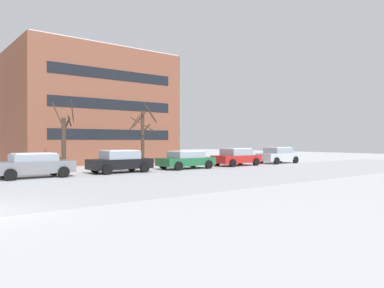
{
  "coord_description": "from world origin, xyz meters",
  "views": [
    {
      "loc": [
        -1.55,
        -12.15,
        2.1
      ],
      "look_at": [
        12.71,
        5.91,
        1.9
      ],
      "focal_mm": 34.48,
      "sensor_mm": 36.0,
      "label": 1
    }
  ],
  "objects_px": {
    "parked_car_green": "(186,160)",
    "parked_car_gray": "(34,165)",
    "parked_car_red": "(237,157)",
    "parked_car_silver": "(278,155)",
    "parked_car_black": "(120,161)"
  },
  "relations": [
    {
      "from": "parked_car_green",
      "to": "parked_car_silver",
      "type": "bearing_deg",
      "value": 0.32
    },
    {
      "from": "parked_car_gray",
      "to": "parked_car_red",
      "type": "relative_size",
      "value": 1.01
    },
    {
      "from": "parked_car_gray",
      "to": "parked_car_black",
      "type": "relative_size",
      "value": 1.04
    },
    {
      "from": "parked_car_black",
      "to": "parked_car_green",
      "type": "bearing_deg",
      "value": -0.65
    },
    {
      "from": "parked_car_black",
      "to": "parked_car_silver",
      "type": "relative_size",
      "value": 0.97
    },
    {
      "from": "parked_car_green",
      "to": "parked_car_gray",
      "type": "bearing_deg",
      "value": 179.95
    },
    {
      "from": "parked_car_gray",
      "to": "parked_car_red",
      "type": "height_order",
      "value": "parked_car_red"
    },
    {
      "from": "parked_car_black",
      "to": "parked_car_red",
      "type": "xyz_separation_m",
      "value": [
        10.87,
        0.05,
        -0.0
      ]
    },
    {
      "from": "parked_car_black",
      "to": "parked_car_red",
      "type": "distance_m",
      "value": 10.87
    },
    {
      "from": "parked_car_green",
      "to": "parked_car_silver",
      "type": "xyz_separation_m",
      "value": [
        10.87,
        0.06,
        0.07
      ]
    },
    {
      "from": "parked_car_red",
      "to": "parked_car_silver",
      "type": "xyz_separation_m",
      "value": [
        5.44,
        -0.05,
        0.02
      ]
    },
    {
      "from": "parked_car_gray",
      "to": "parked_car_silver",
      "type": "relative_size",
      "value": 1.0
    },
    {
      "from": "parked_car_green",
      "to": "parked_car_red",
      "type": "relative_size",
      "value": 1.02
    },
    {
      "from": "parked_car_silver",
      "to": "parked_car_green",
      "type": "bearing_deg",
      "value": -179.68
    },
    {
      "from": "parked_car_gray",
      "to": "parked_car_red",
      "type": "bearing_deg",
      "value": 0.37
    }
  ]
}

